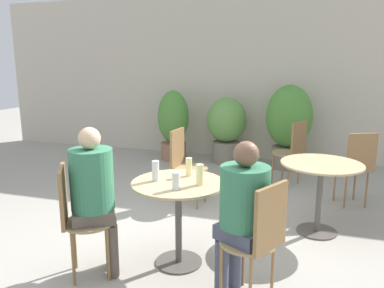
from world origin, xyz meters
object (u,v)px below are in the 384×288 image
seated_person_1 (242,207)px  potted_plant_0 (173,123)px  potted_plant_2 (289,122)px  cafe_table_near (178,201)px  cafe_table_far (321,178)px  potted_plant_1 (226,126)px  bistro_chair_4 (293,147)px  bistro_chair_1 (259,234)px  seated_person_0 (94,189)px  beer_glass_1 (176,181)px  beer_glass_2 (200,175)px  bistro_chair_2 (184,160)px  beer_glass_0 (156,171)px  bistro_chair_0 (76,212)px  beer_glass_3 (189,167)px  bistro_chair_3 (357,163)px

seated_person_1 → potted_plant_0: size_ratio=0.95×
potted_plant_0 → potted_plant_2: size_ratio=0.91×
cafe_table_near → cafe_table_far: size_ratio=0.98×
potted_plant_1 → bistro_chair_4: bearing=-41.1°
bistro_chair_4 → seated_person_1: bearing=24.2°
bistro_chair_1 → seated_person_0: (-1.34, 0.04, 0.18)m
beer_glass_1 → beer_glass_2: size_ratio=0.82×
seated_person_0 → beer_glass_1: 0.67m
bistro_chair_2 → beer_glass_2: (0.62, -1.43, 0.27)m
beer_glass_1 → potted_plant_2: 3.75m
cafe_table_near → bistro_chair_2: (-0.42, 1.41, -0.02)m
bistro_chair_2 → seated_person_1: size_ratio=0.78×
beer_glass_2 → bistro_chair_1: bearing=-34.9°
cafe_table_far → bistro_chair_4: bistro_chair_4 is taller
potted_plant_0 → potted_plant_1: size_ratio=1.10×
potted_plant_1 → bistro_chair_1: bearing=-74.7°
cafe_table_far → beer_glass_0: (-1.39, -1.05, 0.25)m
bistro_chair_0 → bistro_chair_1: same height
potted_plant_2 → bistro_chair_4: bearing=-83.2°
seated_person_1 → beer_glass_2: bearing=-98.3°
beer_glass_0 → beer_glass_1: (0.25, -0.17, -0.02)m
cafe_table_far → potted_plant_0: (-2.50, 2.45, 0.09)m
bistro_chair_2 → bistro_chair_0: bearing=176.8°
bistro_chair_1 → seated_person_1: (-0.14, 0.07, 0.15)m
bistro_chair_1 → potted_plant_1: 4.13m
bistro_chair_4 → potted_plant_2: size_ratio=0.68×
bistro_chair_0 → beer_glass_2: size_ratio=5.35×
beer_glass_1 → beer_glass_3: 0.39m
bistro_chair_4 → beer_glass_1: 2.85m
bistro_chair_0 → bistro_chair_3: same height
seated_person_0 → potted_plant_1: size_ratio=1.08×
beer_glass_1 → potted_plant_0: bearing=110.3°
seated_person_0 → potted_plant_0: (-0.71, 3.84, -0.07)m
beer_glass_3 → potted_plant_2: (0.70, 3.30, -0.05)m
cafe_table_far → potted_plant_1: size_ratio=0.71×
bistro_chair_3 → bistro_chair_0: bearing=21.4°
potted_plant_2 → cafe_table_near: bearing=-101.9°
cafe_table_far → potted_plant_0: 3.50m
bistro_chair_4 → beer_glass_0: size_ratio=5.38×
bistro_chair_4 → potted_plant_1: potted_plant_1 is taller
cafe_table_far → potted_plant_0: bearing=135.6°
bistro_chair_3 → bistro_chair_4: size_ratio=1.00×
bistro_chair_2 → potted_plant_0: 2.25m
bistro_chair_1 → bistro_chair_0: bearing=-60.0°
cafe_table_far → bistro_chair_2: bistro_chair_2 is taller
cafe_table_near → seated_person_1: 0.71m
bistro_chair_2 → bistro_chair_3: (2.05, 0.48, 0.00)m
bistro_chair_4 → potted_plant_0: potted_plant_0 is taller
beer_glass_3 → potted_plant_2: potted_plant_2 is taller
cafe_table_near → bistro_chair_2: size_ratio=0.85×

